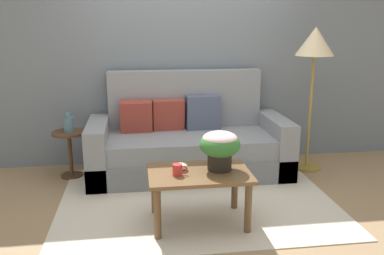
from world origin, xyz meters
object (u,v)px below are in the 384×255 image
(couch, at_px, (188,143))
(coffee_mug, at_px, (178,170))
(floor_lamp, at_px, (315,50))
(table_vase, at_px, (69,124))
(potted_plant, at_px, (220,146))
(snack_bowl, at_px, (180,166))
(coffee_table, at_px, (199,181))
(side_table, at_px, (70,146))

(couch, relative_size, coffee_mug, 17.86)
(floor_lamp, bearing_deg, coffee_mug, -143.27)
(table_vase, bearing_deg, floor_lamp, -2.10)
(potted_plant, distance_m, coffee_mug, 0.41)
(floor_lamp, height_order, table_vase, floor_lamp)
(floor_lamp, xyz_separation_m, table_vase, (-2.74, 0.10, -0.79))
(potted_plant, distance_m, snack_bowl, 0.38)
(couch, bearing_deg, potted_plant, -84.59)
(couch, xyz_separation_m, coffee_table, (-0.06, -1.27, 0.04))
(couch, bearing_deg, side_table, 178.83)
(coffee_table, xyz_separation_m, potted_plant, (0.18, 0.03, 0.30))
(couch, distance_m, table_vase, 1.34)
(side_table, height_order, snack_bowl, snack_bowl)
(coffee_table, xyz_separation_m, coffee_mug, (-0.19, -0.06, 0.13))
(coffee_table, bearing_deg, potted_plant, 9.54)
(side_table, bearing_deg, potted_plant, -41.30)
(potted_plant, height_order, coffee_mug, potted_plant)
(couch, height_order, side_table, couch)
(side_table, xyz_separation_m, table_vase, (0.00, 0.00, 0.25))
(coffee_mug, bearing_deg, side_table, 128.37)
(couch, bearing_deg, table_vase, 178.77)
(coffee_mug, xyz_separation_m, table_vase, (-1.06, 1.35, 0.09))
(coffee_table, height_order, snack_bowl, snack_bowl)
(potted_plant, bearing_deg, snack_bowl, 176.20)
(potted_plant, relative_size, coffee_mug, 2.79)
(coffee_mug, bearing_deg, coffee_table, 17.02)
(floor_lamp, xyz_separation_m, snack_bowl, (-1.64, -1.14, -0.89))
(floor_lamp, distance_m, table_vase, 2.85)
(coffee_table, relative_size, table_vase, 4.04)
(floor_lamp, bearing_deg, table_vase, 177.90)
(side_table, bearing_deg, coffee_table, -45.83)
(coffee_mug, xyz_separation_m, snack_bowl, (0.03, 0.11, -0.01))
(side_table, height_order, floor_lamp, floor_lamp)
(coffee_mug, bearing_deg, snack_bowl, 73.78)
(side_table, distance_m, potted_plant, 1.94)
(side_table, relative_size, table_vase, 2.47)
(side_table, height_order, coffee_mug, coffee_mug)
(couch, bearing_deg, coffee_table, -92.89)
(floor_lamp, relative_size, potted_plant, 4.73)
(side_table, distance_m, floor_lamp, 2.94)
(coffee_table, distance_m, potted_plant, 0.35)
(coffee_table, relative_size, side_table, 1.63)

